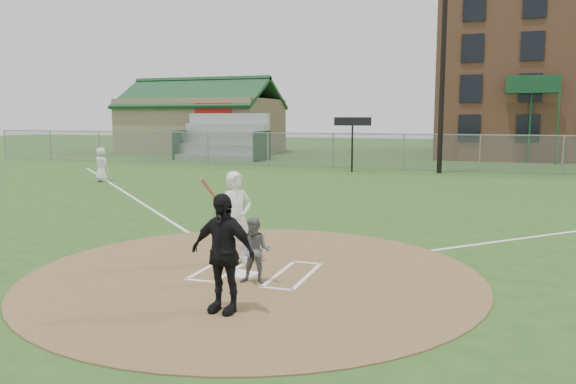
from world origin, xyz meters
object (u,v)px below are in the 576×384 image
(catcher, at_px, (255,251))
(batter_at_plate, at_px, (236,218))
(ondeck_player, at_px, (101,165))
(home_plate, at_px, (243,275))
(umpire, at_px, (223,253))

(catcher, xyz_separation_m, batter_at_plate, (-0.83, 1.08, 0.34))
(batter_at_plate, bearing_deg, ondeck_player, 135.79)
(home_plate, height_order, batter_at_plate, batter_at_plate)
(batter_at_plate, bearing_deg, umpire, -70.48)
(home_plate, height_order, ondeck_player, ondeck_player)
(batter_at_plate, bearing_deg, catcher, -52.51)
(catcher, relative_size, batter_at_plate, 0.63)
(home_plate, relative_size, umpire, 0.26)
(umpire, relative_size, batter_at_plate, 0.97)
(ondeck_player, bearing_deg, home_plate, 155.76)
(catcher, height_order, ondeck_player, ondeck_player)
(catcher, bearing_deg, home_plate, 130.98)
(catcher, bearing_deg, umpire, -93.21)
(ondeck_player, bearing_deg, batter_at_plate, 156.47)
(home_plate, bearing_deg, batter_at_plate, 121.02)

